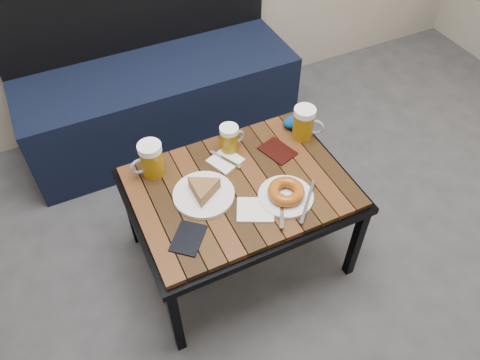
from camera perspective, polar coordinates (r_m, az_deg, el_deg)
name	(u,v)px	position (r m, az deg, el deg)	size (l,w,h in m)	color
bench	(158,94)	(2.55, -9.93, 10.26)	(1.40, 0.50, 0.95)	black
cafe_table	(240,193)	(1.80, 0.00, -1.55)	(0.84, 0.62, 0.47)	black
beer_mug_left	(151,159)	(1.79, -10.81, 2.49)	(0.13, 0.09, 0.14)	#90660B
beer_mug_centre	(230,139)	(1.86, -1.27, 5.06)	(0.11, 0.08, 0.12)	#90660B
beer_mug_right	(304,123)	(1.93, 7.84, 6.91)	(0.13, 0.12, 0.14)	#90660B
plate_pie	(203,191)	(1.72, -4.48, -1.40)	(0.23, 0.23, 0.06)	white
plate_bagel	(286,194)	(1.72, 5.64, -1.68)	(0.24, 0.24, 0.06)	white
napkin_left	(225,160)	(1.85, -1.79, 2.42)	(0.15, 0.15, 0.01)	white
napkin_right	(255,210)	(1.69, 1.87, -3.65)	(0.17, 0.16, 0.01)	white
passport_navy	(188,238)	(1.62, -6.33, -7.06)	(0.10, 0.13, 0.01)	black
passport_burgundy	(277,151)	(1.90, 4.59, 3.56)	(0.10, 0.14, 0.01)	black
knit_pouch	(296,122)	(2.01, 6.86, 7.07)	(0.11, 0.07, 0.05)	#040C77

